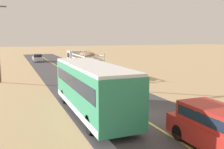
# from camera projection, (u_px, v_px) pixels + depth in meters

# --- Properties ---
(ground_plane) EXTENTS (240.00, 240.00, 0.00)m
(ground_plane) POSITION_uv_depth(u_px,v_px,m) (136.00, 115.00, 15.76)
(ground_plane) COLOR tan
(road_surface) EXTENTS (8.00, 120.00, 0.02)m
(road_surface) POSITION_uv_depth(u_px,v_px,m) (136.00, 115.00, 15.76)
(road_surface) COLOR #423F44
(road_surface) RESTS_ON ground
(road_centre_line) EXTENTS (0.16, 117.60, 0.00)m
(road_centre_line) POSITION_uv_depth(u_px,v_px,m) (136.00, 115.00, 15.76)
(road_centre_line) COLOR #D8CC4C
(road_centre_line) RESTS_ON road_surface
(suv_near) EXTENTS (1.90, 4.62, 1.93)m
(suv_near) POSITION_uv_depth(u_px,v_px,m) (217.00, 127.00, 10.63)
(suv_near) COLOR #B2261E
(suv_near) RESTS_ON road_surface
(livestock_truck) EXTENTS (2.53, 9.70, 3.02)m
(livestock_truck) POSITION_uv_depth(u_px,v_px,m) (81.00, 59.00, 34.82)
(livestock_truck) COLOR silver
(livestock_truck) RESTS_ON road_surface
(bus) EXTENTS (2.54, 10.00, 3.21)m
(bus) POSITION_uv_depth(u_px,v_px,m) (91.00, 87.00, 15.74)
(bus) COLOR #2D8C66
(bus) RESTS_ON road_surface
(car_far) EXTENTS (1.80, 4.40, 1.46)m
(car_far) POSITION_uv_depth(u_px,v_px,m) (38.00, 58.00, 49.97)
(car_far) COLOR silver
(car_far) RESTS_ON road_surface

